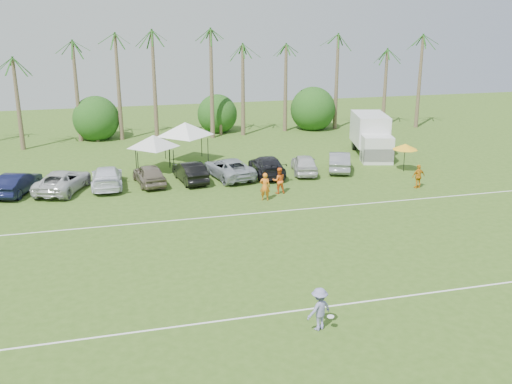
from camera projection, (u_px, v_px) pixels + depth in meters
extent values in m
plane|color=#395A1B|center=(267.00, 343.00, 20.81)|extent=(120.00, 120.00, 0.00)
cube|color=white|center=(253.00, 316.00, 22.65)|extent=(80.00, 0.10, 0.01)
cube|color=white|center=(202.00, 218.00, 33.74)|extent=(80.00, 0.10, 0.01)
cone|color=brown|center=(25.00, 91.00, 51.49)|extent=(0.44, 0.44, 10.00)
cone|color=brown|center=(70.00, 84.00, 52.33)|extent=(0.44, 0.44, 11.00)
cone|color=brown|center=(116.00, 99.00, 53.75)|extent=(0.44, 0.44, 8.00)
cone|color=brown|center=(159.00, 92.00, 54.58)|extent=(0.44, 0.44, 9.00)
cone|color=brown|center=(200.00, 85.00, 55.41)|extent=(0.44, 0.44, 10.00)
cone|color=brown|center=(240.00, 79.00, 56.24)|extent=(0.44, 0.44, 11.00)
cone|color=brown|center=(288.00, 93.00, 57.91)|extent=(0.44, 0.44, 8.00)
cone|color=brown|center=(334.00, 86.00, 58.99)|extent=(0.44, 0.44, 9.00)
cone|color=brown|center=(378.00, 80.00, 60.06)|extent=(0.44, 0.44, 10.00)
cone|color=brown|center=(413.00, 74.00, 60.90)|extent=(0.44, 0.44, 11.00)
cylinder|color=brown|center=(97.00, 132.00, 55.15)|extent=(0.30, 0.30, 1.40)
sphere|color=#184513|center=(96.00, 121.00, 54.83)|extent=(4.00, 4.00, 4.00)
cylinder|color=brown|center=(219.00, 126.00, 58.09)|extent=(0.30, 0.30, 1.40)
sphere|color=#184513|center=(219.00, 116.00, 57.77)|extent=(4.00, 4.00, 4.00)
cylinder|color=brown|center=(311.00, 122.00, 60.54)|extent=(0.30, 0.30, 1.40)
sphere|color=#184513|center=(312.00, 112.00, 60.22)|extent=(4.00, 4.00, 4.00)
imported|color=orange|center=(265.00, 187.00, 36.76)|extent=(0.78, 0.65, 1.84)
imported|color=orange|center=(279.00, 181.00, 38.23)|extent=(0.90, 0.72, 1.77)
imported|color=orange|center=(418.00, 176.00, 39.40)|extent=(1.02, 0.50, 1.67)
cube|color=silver|center=(370.00, 129.00, 49.15)|extent=(3.72, 5.29, 2.60)
cube|color=silver|center=(377.00, 149.00, 46.27)|extent=(2.79, 2.41, 2.19)
cube|color=black|center=(379.00, 155.00, 45.62)|extent=(2.40, 0.90, 1.04)
cube|color=#E5590C|center=(384.00, 134.00, 49.30)|extent=(0.44, 1.62, 0.94)
cylinder|color=black|center=(363.00, 156.00, 46.65)|extent=(0.54, 0.99, 0.94)
cylinder|color=black|center=(389.00, 156.00, 46.66)|extent=(0.54, 0.99, 0.94)
cylinder|color=black|center=(354.00, 145.00, 50.83)|extent=(0.54, 0.99, 0.94)
cylinder|color=black|center=(377.00, 145.00, 50.85)|extent=(0.54, 0.99, 0.94)
cylinder|color=black|center=(138.00, 165.00, 42.10)|extent=(0.06, 0.06, 1.89)
cylinder|color=black|center=(174.00, 162.00, 42.75)|extent=(0.06, 0.06, 1.89)
cylinder|color=black|center=(136.00, 156.00, 44.54)|extent=(0.06, 0.06, 1.89)
cylinder|color=black|center=(170.00, 154.00, 45.18)|extent=(0.06, 0.06, 1.89)
pyramid|color=silver|center=(153.00, 135.00, 43.08)|extent=(4.09, 4.09, 0.95)
cylinder|color=black|center=(169.00, 154.00, 44.66)|extent=(0.06, 0.06, 2.19)
cylinder|color=black|center=(208.00, 152.00, 45.42)|extent=(0.06, 0.06, 2.19)
cylinder|color=black|center=(165.00, 146.00, 47.51)|extent=(0.06, 0.06, 2.19)
cylinder|color=black|center=(202.00, 144.00, 48.27)|extent=(0.06, 0.06, 2.19)
pyramid|color=white|center=(185.00, 122.00, 45.82)|extent=(4.72, 4.72, 1.09)
cylinder|color=black|center=(404.00, 159.00, 43.64)|extent=(0.05, 0.05, 1.94)
cone|color=#FFB01A|center=(405.00, 147.00, 43.36)|extent=(1.94, 1.94, 0.44)
imported|color=#7D7BAF|center=(319.00, 309.00, 21.50)|extent=(1.26, 1.00, 1.70)
cylinder|color=white|center=(331.00, 317.00, 21.49)|extent=(0.27, 0.27, 0.03)
imported|color=black|center=(18.00, 183.00, 38.15)|extent=(2.91, 4.73, 1.47)
imported|color=silver|center=(63.00, 181.00, 38.70)|extent=(4.13, 5.82, 1.47)
imported|color=white|center=(107.00, 177.00, 39.65)|extent=(2.19, 5.12, 1.47)
imported|color=#776B59|center=(149.00, 174.00, 40.28)|extent=(2.35, 4.53, 1.47)
imported|color=black|center=(190.00, 172.00, 40.99)|extent=(2.15, 4.64, 1.47)
imported|color=#9BA3AA|center=(229.00, 168.00, 41.94)|extent=(3.46, 5.68, 1.47)
imported|color=black|center=(267.00, 166.00, 42.62)|extent=(2.27, 5.15, 1.47)
imported|color=silver|center=(304.00, 164.00, 43.17)|extent=(2.64, 4.60, 1.47)
imported|color=gray|center=(339.00, 161.00, 44.01)|extent=(3.09, 4.73, 1.47)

